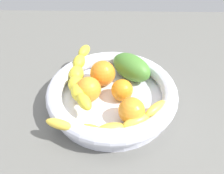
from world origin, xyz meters
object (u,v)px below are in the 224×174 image
Objects in this scene: orange_front at (89,89)px; orange_rear at (132,111)px; orange_mid_right at (103,73)px; mango_green at (131,67)px; banana_draped_right at (111,125)px; fruit_bowl at (112,93)px; orange_mid_left at (122,90)px; banana_draped_left at (79,77)px.

orange_rear is at bearing 146.64° from orange_front.
orange_front is at bearing 62.90° from orange_mid_right.
mango_green is at bearing -92.11° from orange_rear.
banana_draped_right is 4.33× the size of orange_front.
orange_mid_left reaches higher than fruit_bowl.
banana_draped_right is at bearing 77.15° from orange_mid_left.
banana_draped_right is 4.48× the size of orange_rear.
orange_mid_right is 1.12× the size of orange_rear.
fruit_bowl is 1.22× the size of banana_draped_left.
banana_draped_left reaches higher than fruit_bowl.
orange_mid_left is (-8.13, -0.37, -0.41)cm from orange_front.
orange_mid_left is (-2.47, 0.71, 1.84)cm from fruit_bowl.
orange_mid_left is (-11.12, 4.25, -0.62)cm from banana_draped_left.
mango_green is (-13.68, -4.31, 0.08)cm from banana_draped_left.
orange_front is at bearing 10.74° from fruit_bowl.
mango_green reaches higher than orange_mid_left.
orange_front is 1.03× the size of orange_rear.
orange_mid_right reaches higher than orange_front.
orange_rear is at bearing 118.71° from orange_mid_right.
orange_rear is at bearing 139.28° from banana_draped_left.
banana_draped_right is 11.60cm from orange_front.
orange_rear is (-13.11, 11.28, -0.30)cm from banana_draped_left.
orange_front reaches higher than orange_mid_left.
orange_mid_right reaches higher than banana_draped_left.
fruit_bowl is 6.05× the size of orange_mid_left.
mango_green is (-0.58, -15.59, 0.38)cm from orange_rear.
orange_mid_right is (2.53, -5.03, 2.50)cm from fruit_bowl.
fruit_bowl is at bearing 116.71° from orange_mid_right.
orange_rear is 0.50× the size of mango_green.
banana_draped_left is at bearing 17.48° from mango_green.
orange_front is at bearing -60.15° from banana_draped_right.
mango_green is (-2.56, -8.56, 0.70)cm from orange_mid_left.
orange_mid_right reaches higher than fruit_bowl.
fruit_bowl is 9.66cm from banana_draped_left.
orange_mid_right is (-3.12, -6.11, 0.24)cm from orange_front.
banana_draped_right is at bearing 120.83° from banana_draped_left.
orange_rear is (-4.36, -3.37, 0.70)cm from banana_draped_right.
fruit_bowl is 6.18cm from orange_front.
fruit_bowl is 9.67cm from mango_green.
orange_mid_left is at bearing -177.41° from orange_front.
mango_green reaches higher than banana_draped_right.
orange_rear is 15.60cm from mango_green.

